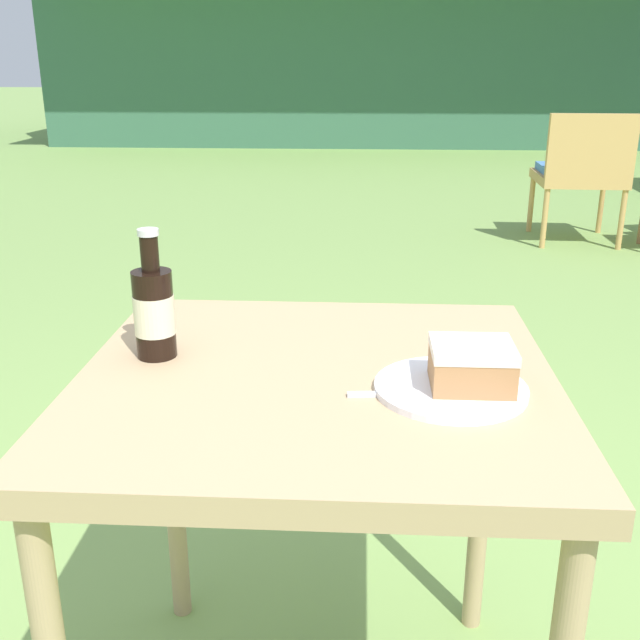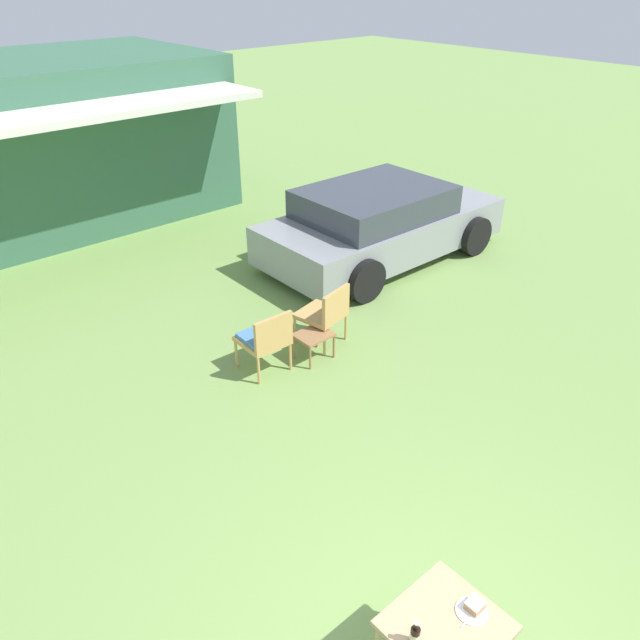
{
  "view_description": "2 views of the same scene",
  "coord_description": "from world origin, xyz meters",
  "px_view_note": "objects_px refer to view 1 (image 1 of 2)",
  "views": [
    {
      "loc": [
        0.07,
        -1.04,
        1.18
      ],
      "look_at": [
        0.0,
        0.1,
        0.77
      ],
      "focal_mm": 42.0,
      "sensor_mm": 36.0,
      "label": 1
    },
    {
      "loc": [
        -2.3,
        -1.34,
        4.52
      ],
      "look_at": [
        1.8,
        3.29,
        0.9
      ],
      "focal_mm": 35.0,
      "sensor_mm": 36.0,
      "label": 2
    }
  ],
  "objects_px": {
    "cola_bottle_near": "(154,310)",
    "cake_on_plate": "(463,374)",
    "patio_table": "(316,423)",
    "wicker_chair_cushioned": "(581,170)"
  },
  "relations": [
    {
      "from": "cake_on_plate",
      "to": "cola_bottle_near",
      "type": "xyz_separation_m",
      "value": [
        -0.47,
        0.11,
        0.05
      ]
    },
    {
      "from": "patio_table",
      "to": "cake_on_plate",
      "type": "height_order",
      "value": "cake_on_plate"
    },
    {
      "from": "wicker_chair_cushioned",
      "to": "patio_table",
      "type": "relative_size",
      "value": 1.17
    },
    {
      "from": "wicker_chair_cushioned",
      "to": "patio_table",
      "type": "bearing_deg",
      "value": 71.18
    },
    {
      "from": "patio_table",
      "to": "wicker_chair_cushioned",
      "type": "bearing_deg",
      "value": 69.41
    },
    {
      "from": "cola_bottle_near",
      "to": "cake_on_plate",
      "type": "bearing_deg",
      "value": -13.09
    },
    {
      "from": "cake_on_plate",
      "to": "wicker_chair_cushioned",
      "type": "bearing_deg",
      "value": 72.4
    },
    {
      "from": "wicker_chair_cushioned",
      "to": "cake_on_plate",
      "type": "height_order",
      "value": "wicker_chair_cushioned"
    },
    {
      "from": "patio_table",
      "to": "cola_bottle_near",
      "type": "xyz_separation_m",
      "value": [
        -0.26,
        0.05,
        0.16
      ]
    },
    {
      "from": "patio_table",
      "to": "cola_bottle_near",
      "type": "bearing_deg",
      "value": 168.17
    }
  ]
}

